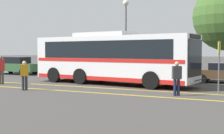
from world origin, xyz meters
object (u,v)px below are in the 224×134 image
(parked_car_1, at_px, (76,68))
(parked_car_2, at_px, (141,69))
(street_lamp, at_px, (126,21))
(parked_car_0, at_px, (17,66))
(pedestrian_0, at_px, (177,76))
(pedestrian_2, at_px, (1,68))
(transit_bus, at_px, (112,57))
(bus_stop_sign, at_px, (219,61))
(pedestrian_1, at_px, (24,74))

(parked_car_1, bearing_deg, parked_car_2, -84.67)
(parked_car_2, xyz_separation_m, street_lamp, (-2.14, 2.06, 3.91))
(parked_car_0, xyz_separation_m, street_lamp, (9.73, 2.43, 3.85))
(parked_car_0, distance_m, pedestrian_0, 17.98)
(parked_car_0, xyz_separation_m, pedestrian_2, (5.21, -6.95, 0.24))
(parked_car_2, height_order, street_lamp, street_lamp)
(transit_bus, bearing_deg, bus_stop_sign, 80.19)
(parked_car_0, distance_m, bus_stop_sign, 19.12)
(transit_bus, xyz_separation_m, pedestrian_1, (-2.80, -4.93, -0.83))
(pedestrian_2, bearing_deg, street_lamp, -166.94)
(parked_car_0, bearing_deg, street_lamp, -75.99)
(parked_car_2, distance_m, pedestrian_2, 9.90)
(pedestrian_1, relative_size, bus_stop_sign, 0.61)
(parked_car_0, xyz_separation_m, pedestrian_1, (8.66, -8.69, 0.11))
(parked_car_1, bearing_deg, bus_stop_sign, -112.74)
(street_lamp, bearing_deg, bus_stop_sign, -44.14)
(parked_car_0, bearing_deg, pedestrian_0, -113.46)
(pedestrian_1, xyz_separation_m, street_lamp, (1.07, 11.12, 3.75))
(parked_car_2, bearing_deg, street_lamp, 44.55)
(bus_stop_sign, bearing_deg, parked_car_2, -127.30)
(transit_bus, bearing_deg, parked_car_0, -101.26)
(pedestrian_2, bearing_deg, transit_bus, 155.83)
(transit_bus, height_order, pedestrian_0, transit_bus)
(parked_car_1, height_order, street_lamp, street_lamp)
(pedestrian_2, distance_m, bus_stop_sign, 13.06)
(transit_bus, relative_size, pedestrian_1, 7.13)
(parked_car_1, bearing_deg, pedestrian_0, -121.73)
(parked_car_1, bearing_deg, transit_bus, -123.22)
(pedestrian_1, distance_m, pedestrian_2, 3.87)
(parked_car_0, xyz_separation_m, parked_car_2, (11.87, 0.38, -0.06))
(parked_car_2, xyz_separation_m, pedestrian_2, (-6.66, -7.32, 0.30))
(parked_car_1, distance_m, parked_car_2, 5.70)
(parked_car_2, height_order, bus_stop_sign, bus_stop_sign)
(parked_car_1, distance_m, pedestrian_1, 9.26)
(parked_car_2, relative_size, pedestrian_2, 2.65)
(parked_car_1, xyz_separation_m, bus_stop_sign, (12.03, -6.01, 0.95))
(transit_bus, distance_m, pedestrian_0, 6.13)
(parked_car_2, bearing_deg, parked_car_1, 89.96)
(pedestrian_1, relative_size, pedestrian_2, 0.88)
(parked_car_2, distance_m, pedestrian_0, 8.84)
(parked_car_1, xyz_separation_m, parked_car_2, (5.69, 0.15, 0.04))
(parked_car_2, distance_m, bus_stop_sign, 8.88)
(transit_bus, bearing_deg, parked_car_1, -120.12)
(transit_bus, xyz_separation_m, pedestrian_0, (5.04, -3.39, -0.81))
(parked_car_1, distance_m, street_lamp, 5.75)
(parked_car_0, distance_m, pedestrian_2, 8.68)
(parked_car_1, distance_m, pedestrian_0, 12.69)
(pedestrian_0, bearing_deg, street_lamp, -87.83)
(pedestrian_0, relative_size, pedestrian_2, 0.90)
(parked_car_1, xyz_separation_m, pedestrian_1, (2.49, -8.92, 0.20))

